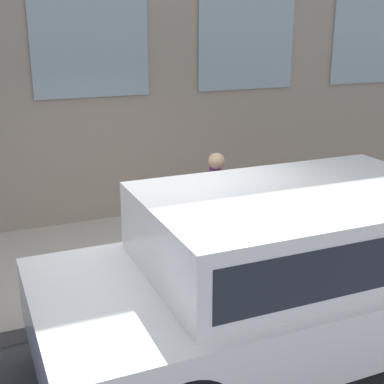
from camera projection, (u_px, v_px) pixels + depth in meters
name	position (u px, v px, depth m)	size (l,w,h in m)	color
ground_plane	(161.00, 313.00, 6.01)	(80.00, 80.00, 0.00)	#47474C
sidewalk	(125.00, 258.00, 7.20)	(2.79, 60.00, 0.17)	#A8A093
fire_hydrant	(166.00, 245.00, 6.37)	(0.33, 0.44, 0.80)	gold
person	(216.00, 193.00, 6.97)	(0.33, 0.22, 1.36)	#998466
parked_truck_white_near	(292.00, 262.00, 4.99)	(2.09, 4.64, 1.67)	black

